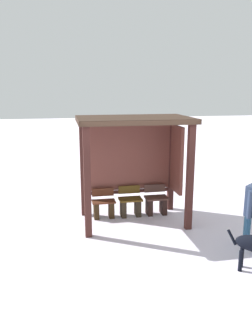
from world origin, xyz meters
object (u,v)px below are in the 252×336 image
at_px(bench_center_inside, 130,204).
at_px(bench_right_inside, 156,203).
at_px(bus_shelter, 136,145).
at_px(bench_left_inside, 104,207).

relative_size(bench_center_inside, bench_right_inside, 1.00).
relative_size(bus_shelter, bench_right_inside, 3.48).
bearing_deg(bus_shelter, bench_center_inside, 120.46).
height_order(bus_shelter, bench_center_inside, bus_shelter).
bearing_deg(bench_right_inside, bench_center_inside, -180.00).
height_order(bus_shelter, bench_right_inside, bus_shelter).
bearing_deg(bench_center_inside, bench_left_inside, 179.93).
xyz_separation_m(bench_left_inside, bench_center_inside, (0.67, -0.00, 0.01)).
bearing_deg(bench_center_inside, bench_right_inside, 0.00).
bearing_deg(bus_shelter, bench_right_inside, 17.33).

